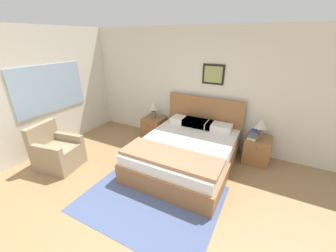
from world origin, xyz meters
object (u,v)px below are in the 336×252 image
Objects in this scene: bed at (186,151)px; table_lamp_by_door at (261,125)px; armchair at (57,152)px; nightstand_near_window at (154,127)px; table_lamp_near_window at (153,107)px; nightstand_by_door at (257,150)px.

bed is 1.53m from table_lamp_by_door.
nightstand_near_window is (1.00, 2.00, -0.04)m from armchair.
armchair reaches higher than nightstand_near_window.
bed reaches higher than table_lamp_by_door.
table_lamp_near_window is at bearing 180.00° from table_lamp_by_door.
nightstand_by_door is (2.44, 0.00, 0.00)m from nightstand_near_window.
bed is at bearing -33.04° from table_lamp_near_window.
bed is 4.04× the size of nightstand_by_door.
nightstand_near_window and nightstand_by_door have the same top height.
table_lamp_by_door is (1.20, 0.80, 0.49)m from bed.
bed is 1.45m from nightstand_near_window.
armchair is 4.01m from table_lamp_by_door.
bed reaches higher than table_lamp_near_window.
table_lamp_by_door is (-0.02, 0.02, 0.54)m from nightstand_by_door.
bed is 1.45m from nightstand_by_door.
nightstand_by_door is at bearing 110.20° from armchair.
nightstand_near_window is 1.27× the size of table_lamp_by_door.
armchair is (-2.22, -1.21, -0.01)m from bed.
table_lamp_near_window reaches higher than nightstand_near_window.
armchair is at bearing -116.66° from nightstand_near_window.
nightstand_by_door is at bearing -0.53° from table_lamp_near_window.
armchair is 3.98m from nightstand_by_door.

